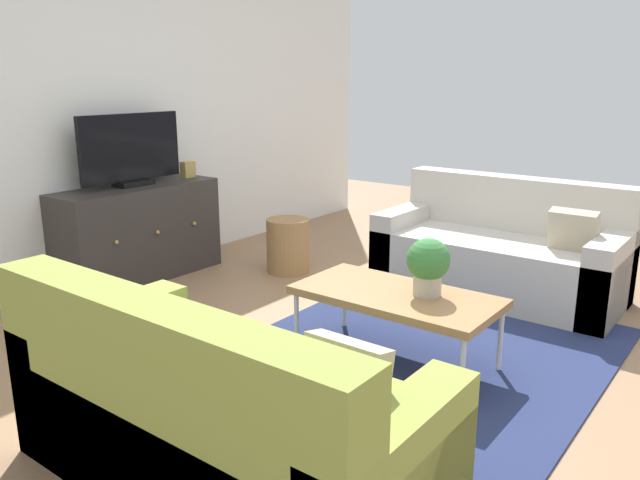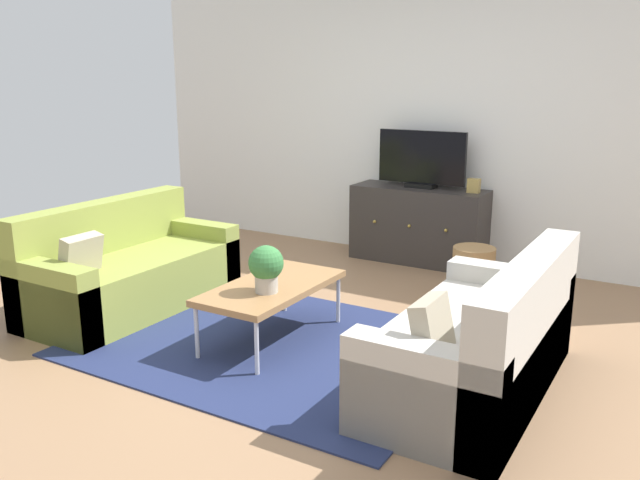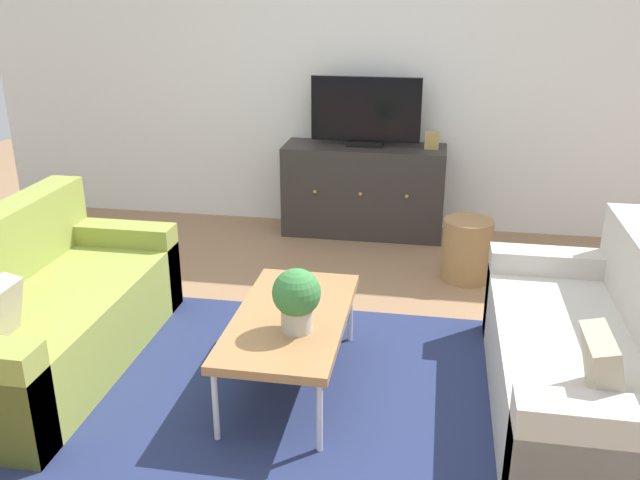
# 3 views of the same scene
# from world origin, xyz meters

# --- Properties ---
(ground_plane) EXTENTS (10.00, 10.00, 0.00)m
(ground_plane) POSITION_xyz_m (0.00, 0.00, 0.00)
(ground_plane) COLOR #997251
(wall_back) EXTENTS (6.40, 0.12, 2.70)m
(wall_back) POSITION_xyz_m (0.00, 2.55, 1.35)
(wall_back) COLOR white
(wall_back) RESTS_ON ground_plane
(area_rug) EXTENTS (2.50, 1.90, 0.01)m
(area_rug) POSITION_xyz_m (0.00, -0.15, 0.01)
(area_rug) COLOR navy
(area_rug) RESTS_ON ground_plane
(couch_left_side) EXTENTS (0.80, 1.68, 0.82)m
(couch_left_side) POSITION_xyz_m (-1.43, -0.10, 0.28)
(couch_left_side) COLOR olive
(couch_left_side) RESTS_ON ground_plane
(couch_right_side) EXTENTS (0.80, 1.68, 0.82)m
(couch_right_side) POSITION_xyz_m (1.43, -0.10, 0.28)
(couch_right_side) COLOR beige
(couch_right_side) RESTS_ON ground_plane
(coffee_table) EXTENTS (0.55, 1.09, 0.41)m
(coffee_table) POSITION_xyz_m (-0.05, -0.08, 0.38)
(coffee_table) COLOR #A37547
(coffee_table) RESTS_ON ground_plane
(potted_plant) EXTENTS (0.23, 0.23, 0.31)m
(potted_plant) POSITION_xyz_m (0.01, -0.23, 0.58)
(potted_plant) COLOR #B7B2A8
(potted_plant) RESTS_ON coffee_table
(tv_console) EXTENTS (1.29, 0.47, 0.73)m
(tv_console) POSITION_xyz_m (0.04, 2.27, 0.36)
(tv_console) COLOR #332D2B
(tv_console) RESTS_ON ground_plane
(flat_screen_tv) EXTENTS (0.86, 0.16, 0.54)m
(flat_screen_tv) POSITION_xyz_m (0.04, 2.29, 1.00)
(flat_screen_tv) COLOR black
(flat_screen_tv) RESTS_ON tv_console
(mantel_clock) EXTENTS (0.11, 0.07, 0.13)m
(mantel_clock) POSITION_xyz_m (0.57, 2.27, 0.79)
(mantel_clock) COLOR tan
(mantel_clock) RESTS_ON tv_console
(wicker_basket) EXTENTS (0.34, 0.34, 0.43)m
(wicker_basket) POSITION_xyz_m (0.86, 1.45, 0.22)
(wicker_basket) COLOR #9E7547
(wicker_basket) RESTS_ON ground_plane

